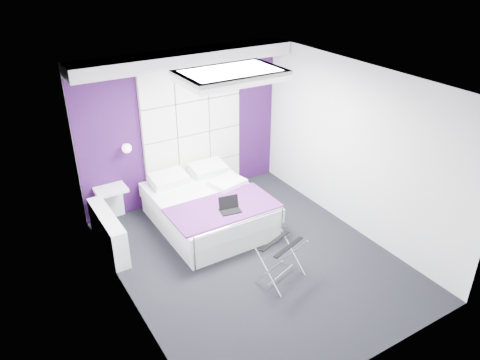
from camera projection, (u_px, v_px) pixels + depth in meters
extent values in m
plane|color=black|center=(253.00, 258.00, 6.76)|extent=(4.40, 4.40, 0.00)
plane|color=white|center=(256.00, 81.00, 5.56)|extent=(4.40, 4.40, 0.00)
plane|color=white|center=(183.00, 127.00, 7.83)|extent=(3.60, 0.00, 3.60)
plane|color=white|center=(122.00, 216.00, 5.33)|extent=(0.00, 4.40, 4.40)
plane|color=white|center=(355.00, 150.00, 7.00)|extent=(0.00, 4.40, 4.40)
cube|color=#310E40|center=(183.00, 127.00, 7.82)|extent=(3.58, 0.02, 2.58)
cube|color=white|center=(186.00, 58.00, 7.09)|extent=(3.58, 0.50, 0.20)
sphere|color=white|center=(126.00, 147.00, 7.27)|extent=(0.15, 0.15, 0.15)
cube|color=white|center=(108.00, 232.00, 6.82)|extent=(0.22, 1.20, 0.60)
cube|color=white|center=(209.00, 216.00, 7.51)|extent=(1.53, 1.91, 0.29)
cube|color=white|center=(208.00, 202.00, 7.39)|extent=(1.57, 1.95, 0.24)
cube|color=#50185B|center=(223.00, 208.00, 6.97)|extent=(1.63, 0.86, 0.03)
cube|color=white|center=(110.00, 189.00, 7.37)|extent=(0.48, 0.38, 0.05)
cube|color=black|center=(282.00, 244.00, 6.09)|extent=(0.59, 0.43, 0.01)
cube|color=black|center=(230.00, 211.00, 6.85)|extent=(0.30, 0.21, 0.02)
cube|color=black|center=(227.00, 201.00, 6.88)|extent=(0.30, 0.01, 0.20)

